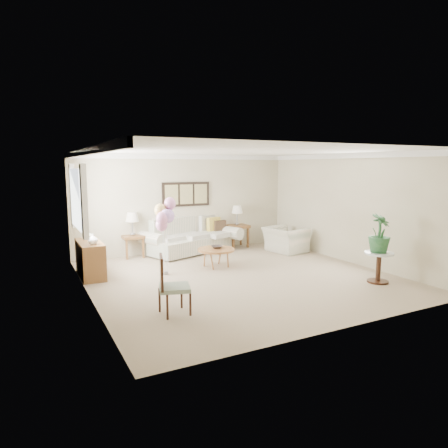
% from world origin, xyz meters
% --- Properties ---
extents(ground_plane, '(6.00, 6.00, 0.00)m').
position_xyz_m(ground_plane, '(0.00, 0.00, 0.00)').
color(ground_plane, tan).
extents(room_shell, '(6.04, 6.04, 2.60)m').
position_xyz_m(room_shell, '(-0.11, 0.09, 1.63)').
color(room_shell, beige).
rests_on(room_shell, ground).
extents(wall_art_triptych, '(1.35, 0.06, 0.65)m').
position_xyz_m(wall_art_triptych, '(0.00, 2.96, 1.55)').
color(wall_art_triptych, black).
rests_on(wall_art_triptych, ground).
extents(sofa, '(2.85, 1.68, 0.94)m').
position_xyz_m(sofa, '(0.01, 2.74, 0.37)').
color(sofa, beige).
rests_on(sofa, ground).
extents(end_table_left, '(0.52, 0.47, 0.57)m').
position_xyz_m(end_table_left, '(-1.51, 2.84, 0.48)').
color(end_table_left, brown).
rests_on(end_table_left, ground).
extents(end_table_right, '(0.59, 0.54, 0.64)m').
position_xyz_m(end_table_right, '(1.48, 2.79, 0.54)').
color(end_table_right, brown).
rests_on(end_table_right, ground).
extents(lamp_left, '(0.33, 0.33, 0.58)m').
position_xyz_m(lamp_left, '(-1.51, 2.84, 1.01)').
color(lamp_left, gray).
rests_on(lamp_left, end_table_left).
extents(lamp_right, '(0.31, 0.31, 0.55)m').
position_xyz_m(lamp_right, '(1.48, 2.79, 1.06)').
color(lamp_right, gray).
rests_on(lamp_right, end_table_right).
extents(coffee_table, '(0.85, 0.85, 0.43)m').
position_xyz_m(coffee_table, '(-0.07, 0.99, 0.39)').
color(coffee_table, '#A66E3D').
rests_on(coffee_table, ground).
extents(decor_bowl, '(0.30, 0.30, 0.06)m').
position_xyz_m(decor_bowl, '(-0.04, 1.01, 0.46)').
color(decor_bowl, '#312927').
rests_on(decor_bowl, coffee_table).
extents(armchair, '(1.04, 1.15, 0.66)m').
position_xyz_m(armchair, '(2.32, 1.62, 0.33)').
color(armchair, beige).
rests_on(armchair, ground).
extents(side_table, '(0.56, 0.56, 0.61)m').
position_xyz_m(side_table, '(2.26, -1.59, 0.46)').
color(side_table, silver).
rests_on(side_table, ground).
extents(potted_plant, '(0.54, 0.54, 0.76)m').
position_xyz_m(potted_plant, '(2.25, -1.58, 0.99)').
color(potted_plant, '#1B5024').
rests_on(potted_plant, side_table).
extents(accent_chair, '(0.58, 0.58, 0.95)m').
position_xyz_m(accent_chair, '(-2.01, -1.35, 0.50)').
color(accent_chair, gray).
rests_on(accent_chair, ground).
extents(credenza, '(0.46, 1.20, 0.74)m').
position_xyz_m(credenza, '(-2.76, 1.50, 0.37)').
color(credenza, brown).
rests_on(credenza, ground).
extents(vase_white, '(0.26, 0.26, 0.21)m').
position_xyz_m(vase_white, '(-2.74, 1.17, 0.85)').
color(vase_white, white).
rests_on(vase_white, credenza).
extents(vase_sage, '(0.19, 0.19, 0.19)m').
position_xyz_m(vase_sage, '(-2.74, 1.79, 0.83)').
color(vase_sage, '#B0BCA5').
rests_on(vase_sage, credenza).
extents(balloon_cluster, '(0.48, 0.41, 1.65)m').
position_xyz_m(balloon_cluster, '(-1.31, 0.89, 1.28)').
color(balloon_cluster, gray).
rests_on(balloon_cluster, ground).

